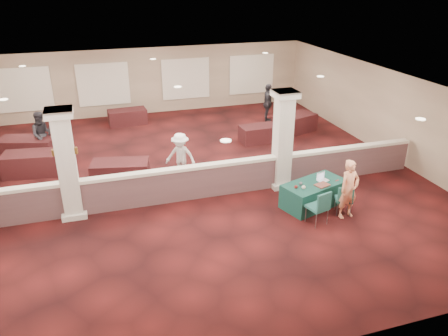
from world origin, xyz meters
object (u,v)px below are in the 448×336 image
object	(u,v)px
near_table	(314,194)
far_table_back_right	(294,124)
far_table_back_left	(28,148)
attendee_b	(181,156)
far_table_front_left	(33,163)
far_table_back_center	(128,117)
attendee_c	(268,103)
conf_chair_side	(320,205)
attendee_a	(43,135)
conf_chair_main	(344,198)
woman	(349,189)
attendee_d	(58,134)
far_table_front_right	(260,134)
far_table_front_center	(121,172)

from	to	relation	value
near_table	far_table_back_right	size ratio (longest dim) A/B	1.01
far_table_back_left	attendee_b	bearing A→B (deg)	-33.95
far_table_front_left	far_table_back_center	distance (m)	5.89
far_table_back_left	far_table_back_center	world-z (taller)	far_table_back_left
far_table_back_right	attendee_c	bearing A→B (deg)	109.85
near_table	conf_chair_side	bearing A→B (deg)	-127.82
conf_chair_side	attendee_c	bearing A→B (deg)	62.01
near_table	attendee_a	size ratio (longest dim) A/B	1.09
conf_chair_main	far_table_back_left	distance (m)	11.63
conf_chair_main	far_table_front_left	world-z (taller)	conf_chair_main
far_table_back_center	attendee_c	bearing A→B (deg)	-14.64
far_table_back_left	attendee_b	size ratio (longest dim) A/B	1.23
woman	attendee_d	distance (m)	10.90
far_table_front_left	far_table_front_right	bearing A→B (deg)	4.18
far_table_back_left	attendee_c	world-z (taller)	attendee_c
far_table_back_left	far_table_back_right	world-z (taller)	far_table_back_left
far_table_back_center	far_table_back_right	world-z (taller)	far_table_back_right
far_table_front_center	attendee_d	size ratio (longest dim) A/B	1.11
far_table_front_center	far_table_front_left	bearing A→B (deg)	150.22
conf_chair_side	attendee_d	xyz separation A→B (m)	(-7.02, 7.58, 0.23)
near_table	conf_chair_main	size ratio (longest dim) A/B	2.10
near_table	woman	distance (m)	1.18
far_table_back_center	attendee_d	distance (m)	4.17
far_table_back_left	far_table_back_center	size ratio (longest dim) A/B	1.17
far_table_front_left	attendee_b	distance (m)	5.22
far_table_back_left	far_table_back_right	bearing A→B (deg)	-1.32
woman	far_table_back_right	xyz separation A→B (m)	(1.76, 7.09, -0.48)
far_table_back_center	attendee_b	world-z (taller)	attendee_b
far_table_front_left	attendee_d	xyz separation A→B (m)	(0.84, 1.59, 0.45)
woman	far_table_front_center	bearing A→B (deg)	136.07
far_table_front_right	attendee_c	size ratio (longest dim) A/B	0.93
conf_chair_main	conf_chair_side	bearing A→B (deg)	-141.62
conf_chair_side	far_table_front_right	size ratio (longest dim) A/B	0.61
near_table	far_table_back_left	world-z (taller)	far_table_back_left
near_table	woman	xyz separation A→B (m)	(0.59, -0.89, 0.50)
far_table_front_left	attendee_d	size ratio (longest dim) A/B	1.15
attendee_b	far_table_back_center	bearing A→B (deg)	132.41
woman	far_table_back_right	size ratio (longest dim) A/B	0.91
far_table_back_left	attendee_d	distance (m)	1.22
far_table_front_center	far_table_back_center	world-z (taller)	far_table_front_center
far_table_front_left	conf_chair_main	bearing A→B (deg)	-32.94
far_table_back_center	far_table_back_left	bearing A→B (deg)	-142.70
far_table_front_left	far_table_back_center	xyz separation A→B (m)	(3.71, 4.58, -0.05)
attendee_a	attendee_b	xyz separation A→B (m)	(4.53, -3.44, -0.07)
far_table_back_left	attendee_a	distance (m)	0.77
far_table_front_center	far_table_front_right	xyz separation A→B (m)	(5.90, 2.26, -0.04)
far_table_back_left	attendee_b	distance (m)	6.19
far_table_front_right	attendee_b	distance (m)	4.70
attendee_a	conf_chair_main	bearing A→B (deg)	-52.12
attendee_c	far_table_back_right	bearing A→B (deg)	-134.21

